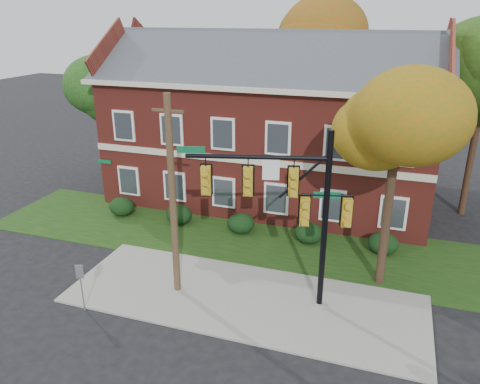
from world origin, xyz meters
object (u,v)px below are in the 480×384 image
(utility_pole, at_px, (173,198))
(hedge_left, at_px, (179,215))
(tree_near_right, at_px, (404,128))
(sign_post, at_px, (81,280))
(tree_left_rear, at_px, (110,82))
(hedge_far_left, at_px, (122,206))
(tree_far_rear, at_px, (320,40))
(hedge_right, at_px, (309,233))
(apartment_building, at_px, (270,117))
(hedge_far_right, at_px, (383,243))
(hedge_center, at_px, (241,223))
(traffic_signal, at_px, (291,202))

(utility_pole, bearing_deg, hedge_left, 116.99)
(tree_near_right, xyz_separation_m, sign_post, (-10.72, -5.47, -5.33))
(tree_left_rear, bearing_deg, sign_post, -63.41)
(hedge_far_left, bearing_deg, sign_post, -67.16)
(hedge_left, relative_size, sign_post, 0.71)
(tree_near_right, bearing_deg, tree_far_rear, 110.27)
(utility_pole, bearing_deg, tree_near_right, 23.29)
(hedge_right, xyz_separation_m, sign_post, (-7.00, -8.31, 0.81))
(hedge_left, distance_m, sign_post, 8.35)
(tree_far_rear, bearing_deg, hedge_far_left, -122.50)
(hedge_far_left, relative_size, tree_near_right, 0.16)
(apartment_building, xyz_separation_m, hedge_far_right, (7.00, -5.25, -4.46))
(apartment_building, distance_m, tree_near_right, 10.97)
(hedge_center, xyz_separation_m, tree_left_rear, (-9.73, 4.14, 6.16))
(traffic_signal, xyz_separation_m, sign_post, (-7.20, -2.80, -2.97))
(apartment_building, distance_m, hedge_left, 7.73)
(apartment_building, bearing_deg, hedge_far_left, -143.11)
(hedge_far_left, height_order, traffic_signal, traffic_signal)
(tree_near_right, bearing_deg, hedge_far_left, 168.73)
(hedge_far_left, distance_m, hedge_far_right, 14.00)
(utility_pole, bearing_deg, hedge_far_right, 39.50)
(hedge_far_left, height_order, hedge_right, same)
(hedge_far_right, relative_size, traffic_signal, 0.20)
(utility_pole, relative_size, sign_post, 4.06)
(tree_near_right, bearing_deg, sign_post, -152.96)
(tree_near_right, bearing_deg, tree_left_rear, 157.64)
(hedge_far_left, distance_m, sign_post, 9.05)
(hedge_left, height_order, traffic_signal, traffic_signal)
(hedge_far_right, bearing_deg, apartment_building, 143.11)
(traffic_signal, bearing_deg, tree_far_rear, 82.75)
(tree_far_rear, bearing_deg, tree_near_right, -69.73)
(utility_pole, bearing_deg, apartment_building, 88.26)
(hedge_left, height_order, sign_post, sign_post)
(hedge_right, height_order, traffic_signal, traffic_signal)
(tree_left_rear, bearing_deg, tree_near_right, -22.36)
(hedge_far_left, bearing_deg, tree_left_rear, 123.42)
(hedge_far_left, xyz_separation_m, traffic_signal, (10.70, -5.51, 3.78))
(hedge_far_left, height_order, tree_far_rear, tree_far_rear)
(hedge_left, bearing_deg, tree_near_right, -14.81)
(hedge_far_left, relative_size, traffic_signal, 0.20)
(hedge_left, xyz_separation_m, hedge_far_right, (10.50, 0.00, 0.00))
(hedge_left, relative_size, hedge_far_right, 1.00)
(apartment_building, relative_size, hedge_far_right, 13.43)
(hedge_far_right, xyz_separation_m, sign_post, (-10.50, -8.31, 0.81))
(tree_near_right, relative_size, tree_left_rear, 0.97)
(hedge_right, relative_size, sign_post, 0.71)
(hedge_far_left, relative_size, hedge_left, 1.00)
(tree_far_rear, bearing_deg, tree_left_rear, -141.03)
(tree_left_rear, relative_size, tree_far_rear, 0.77)
(tree_near_right, bearing_deg, utility_pole, -158.82)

